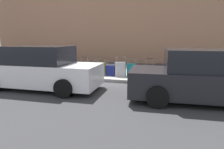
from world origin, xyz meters
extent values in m
plane|color=#333335|center=(0.00, 0.00, 0.00)|extent=(40.00, 40.00, 0.00)
cube|color=gray|center=(0.00, -2.50, 0.07)|extent=(18.00, 5.00, 0.14)
cube|color=#936B51|center=(0.00, -8.39, 4.56)|extent=(24.00, 3.00, 9.12)
cube|color=#59601E|center=(-3.41, -0.74, 0.47)|extent=(0.40, 0.21, 0.67)
cube|color=black|center=(-3.41, -0.74, 0.47)|extent=(0.39, 0.06, 0.68)
cylinder|color=gray|center=(-3.58, -0.73, 0.94)|extent=(0.02, 0.02, 0.27)
cylinder|color=gray|center=(-3.25, -0.75, 0.94)|extent=(0.02, 0.02, 0.27)
cylinder|color=black|center=(-3.41, -0.74, 1.08)|extent=(0.33, 0.05, 0.02)
cylinder|color=black|center=(-3.58, -0.73, 0.16)|extent=(0.05, 0.02, 0.04)
cylinder|color=black|center=(-3.25, -0.75, 0.16)|extent=(0.05, 0.02, 0.04)
cube|color=black|center=(-2.99, -0.74, 0.47)|extent=(0.37, 0.24, 0.65)
cube|color=black|center=(-2.99, -0.74, 0.47)|extent=(0.37, 0.06, 0.67)
cylinder|color=gray|center=(-3.14, -0.74, 0.81)|extent=(0.02, 0.02, 0.04)
cylinder|color=gray|center=(-2.84, -0.73, 0.81)|extent=(0.02, 0.02, 0.04)
cylinder|color=black|center=(-2.99, -0.74, 0.83)|extent=(0.30, 0.04, 0.02)
cylinder|color=black|center=(-3.14, -0.74, 0.16)|extent=(0.04, 0.02, 0.04)
cylinder|color=black|center=(-2.83, -0.73, 0.16)|extent=(0.04, 0.02, 0.04)
cube|color=maroon|center=(-2.57, -0.73, 0.44)|extent=(0.38, 0.25, 0.59)
cube|color=black|center=(-2.57, -0.73, 0.44)|extent=(0.38, 0.07, 0.60)
cylinder|color=gray|center=(-2.72, -0.74, 0.89)|extent=(0.02, 0.02, 0.31)
cylinder|color=gray|center=(-2.42, -0.72, 0.89)|extent=(0.02, 0.02, 0.31)
cylinder|color=black|center=(-2.57, -0.73, 1.04)|extent=(0.31, 0.05, 0.02)
cylinder|color=black|center=(-2.73, -0.74, 0.16)|extent=(0.05, 0.02, 0.04)
cylinder|color=black|center=(-2.41, -0.71, 0.16)|extent=(0.05, 0.02, 0.04)
cube|color=red|center=(-2.15, -0.83, 0.42)|extent=(0.38, 0.22, 0.57)
cube|color=black|center=(-2.15, -0.83, 0.42)|extent=(0.38, 0.05, 0.58)
cylinder|color=gray|center=(-2.30, -0.82, 0.81)|extent=(0.02, 0.02, 0.20)
cylinder|color=gray|center=(-1.99, -0.84, 0.81)|extent=(0.02, 0.02, 0.20)
cylinder|color=black|center=(-2.15, -0.83, 0.91)|extent=(0.31, 0.03, 0.02)
cylinder|color=black|center=(-2.31, -0.82, 0.16)|extent=(0.04, 0.02, 0.04)
cylinder|color=black|center=(-1.99, -0.84, 0.16)|extent=(0.04, 0.02, 0.04)
cube|color=#0F606B|center=(-1.71, -0.84, 0.46)|extent=(0.40, 0.18, 0.63)
cube|color=black|center=(-1.71, -0.84, 0.46)|extent=(0.41, 0.03, 0.65)
cylinder|color=gray|center=(-1.88, -0.84, 0.86)|extent=(0.02, 0.02, 0.18)
cylinder|color=gray|center=(-1.54, -0.84, 0.86)|extent=(0.02, 0.02, 0.18)
cylinder|color=black|center=(-1.71, -0.84, 0.96)|extent=(0.34, 0.02, 0.02)
cylinder|color=black|center=(-1.88, -0.84, 0.16)|extent=(0.04, 0.02, 0.04)
cylinder|color=black|center=(-1.54, -0.84, 0.16)|extent=(0.04, 0.02, 0.04)
cube|color=#9EA0A8|center=(-1.21, -0.77, 0.49)|extent=(0.50, 0.25, 0.70)
cube|color=black|center=(-1.21, -0.77, 0.49)|extent=(0.50, 0.06, 0.71)
cylinder|color=gray|center=(-1.42, -0.78, 0.96)|extent=(0.02, 0.02, 0.25)
cylinder|color=gray|center=(-0.99, -0.76, 0.96)|extent=(0.02, 0.02, 0.25)
cylinder|color=black|center=(-1.21, -0.77, 1.09)|extent=(0.43, 0.04, 0.02)
cylinder|color=black|center=(-1.43, -0.78, 0.16)|extent=(0.04, 0.02, 0.04)
cylinder|color=black|center=(-0.99, -0.76, 0.16)|extent=(0.04, 0.02, 0.04)
cube|color=navy|center=(-0.69, -0.83, 0.39)|extent=(0.45, 0.28, 0.50)
cube|color=black|center=(-0.69, -0.83, 0.39)|extent=(0.44, 0.08, 0.51)
cylinder|color=gray|center=(-0.88, -0.82, 0.74)|extent=(0.02, 0.02, 0.20)
cylinder|color=gray|center=(-0.51, -0.85, 0.74)|extent=(0.02, 0.02, 0.20)
cylinder|color=black|center=(-0.69, -0.83, 0.84)|extent=(0.37, 0.05, 0.02)
cylinder|color=black|center=(-0.88, -0.82, 0.16)|extent=(0.05, 0.02, 0.04)
cylinder|color=black|center=(-0.50, -0.85, 0.16)|extent=(0.05, 0.02, 0.04)
cube|color=#59601E|center=(-0.21, -0.82, 0.46)|extent=(0.44, 0.27, 0.64)
cube|color=black|center=(-0.21, -0.82, 0.46)|extent=(0.44, 0.08, 0.65)
cylinder|color=gray|center=(-0.39, -0.84, 0.88)|extent=(0.02, 0.02, 0.20)
cylinder|color=gray|center=(-0.03, -0.81, 0.88)|extent=(0.02, 0.02, 0.20)
cylinder|color=black|center=(-0.21, -0.82, 0.98)|extent=(0.37, 0.06, 0.02)
cylinder|color=black|center=(-0.40, -0.84, 0.16)|extent=(0.05, 0.02, 0.04)
cylinder|color=black|center=(-0.02, -0.81, 0.16)|extent=(0.05, 0.02, 0.04)
cube|color=black|center=(0.25, -0.74, 0.41)|extent=(0.39, 0.25, 0.54)
cube|color=black|center=(0.25, -0.74, 0.41)|extent=(0.40, 0.05, 0.55)
cylinder|color=gray|center=(0.09, -0.73, 0.79)|extent=(0.02, 0.02, 0.23)
cylinder|color=gray|center=(0.42, -0.74, 0.79)|extent=(0.02, 0.02, 0.23)
cylinder|color=black|center=(0.25, -0.74, 0.91)|extent=(0.33, 0.03, 0.02)
cylinder|color=black|center=(0.08, -0.73, 0.16)|extent=(0.04, 0.02, 0.04)
cylinder|color=black|center=(0.42, -0.74, 0.16)|extent=(0.04, 0.02, 0.04)
cube|color=maroon|center=(0.70, -0.84, 0.44)|extent=(0.40, 0.26, 0.60)
cube|color=black|center=(0.70, -0.84, 0.44)|extent=(0.41, 0.05, 0.61)
cylinder|color=gray|center=(0.53, -0.84, 0.88)|extent=(0.02, 0.02, 0.28)
cylinder|color=gray|center=(0.87, -0.84, 0.88)|extent=(0.02, 0.02, 0.28)
cylinder|color=black|center=(0.70, -0.84, 1.01)|extent=(0.34, 0.02, 0.02)
cylinder|color=black|center=(0.53, -0.84, 0.16)|extent=(0.04, 0.02, 0.04)
cylinder|color=black|center=(0.87, -0.84, 0.16)|extent=(0.04, 0.02, 0.04)
cylinder|color=#99999E|center=(1.54, -0.81, 0.45)|extent=(0.20, 0.20, 0.62)
sphere|color=#99999E|center=(1.54, -0.81, 0.81)|extent=(0.21, 0.21, 0.21)
cylinder|color=#99999E|center=(1.69, -0.81, 0.48)|extent=(0.09, 0.10, 0.09)
cylinder|color=#99999E|center=(1.39, -0.81, 0.48)|extent=(0.09, 0.10, 0.09)
cylinder|color=#333338|center=(2.24, -0.66, 0.57)|extent=(0.12, 0.12, 0.85)
cube|color=black|center=(-4.42, 1.73, 0.58)|extent=(4.65, 2.04, 0.80)
cube|color=black|center=(-4.42, 1.73, 1.30)|extent=(2.46, 1.77, 0.65)
cylinder|color=black|center=(-3.06, 2.71, 0.32)|extent=(0.65, 0.26, 0.64)
cylinder|color=black|center=(-2.96, 0.91, 0.32)|extent=(0.65, 0.26, 0.64)
cube|color=silver|center=(1.48, 1.73, 0.59)|extent=(4.78, 1.80, 0.82)
cube|color=black|center=(1.48, 1.73, 1.33)|extent=(2.50, 1.62, 0.67)
cylinder|color=black|center=(2.97, 0.90, 0.32)|extent=(0.64, 0.23, 0.64)
cylinder|color=black|center=(-0.01, 2.56, 0.32)|extent=(0.64, 0.23, 0.64)
cylinder|color=black|center=(0.02, 0.84, 0.32)|extent=(0.64, 0.23, 0.64)
camera|label=1|loc=(-3.17, 7.99, 1.96)|focal=30.31mm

